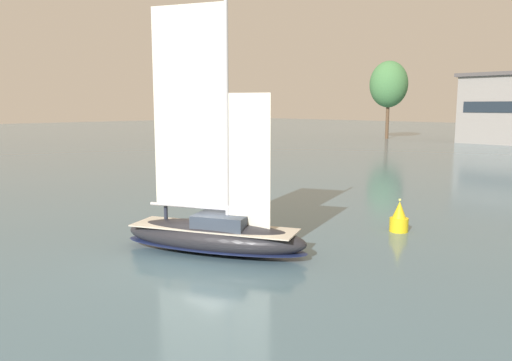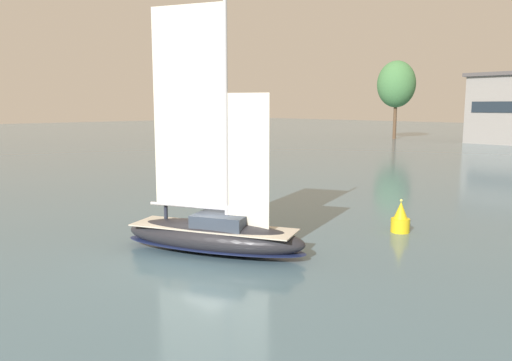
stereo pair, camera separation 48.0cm
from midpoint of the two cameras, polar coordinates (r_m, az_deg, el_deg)
The scene contains 4 objects.
ground_plane at distance 25.76m, azimuth -4.37°, elevation -8.18°, with size 400.00×400.00×0.00m, color slate.
tree_shore_center at distance 116.85m, azimuth 15.86°, elevation 10.53°, with size 8.39×8.39×17.26m.
sailboat_main at distance 25.47m, azimuth -4.38°, elevation -5.88°, with size 10.01×6.77×13.46m.
channel_buoy at distance 30.71m, azimuth 16.61°, elevation -4.25°, with size 1.10×1.10×1.99m.
Camera 2 is at (19.41, -15.26, 7.40)m, focal length 35.00 mm.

